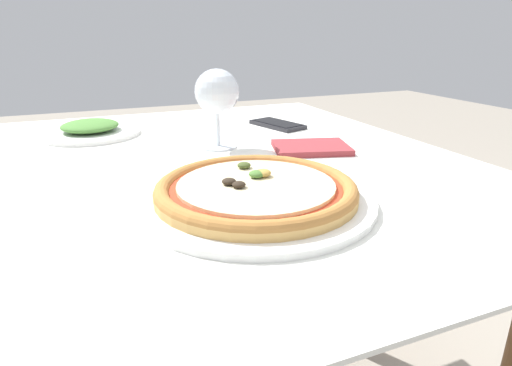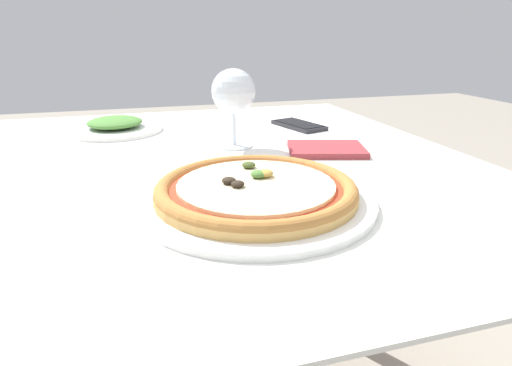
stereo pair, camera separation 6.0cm
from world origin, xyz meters
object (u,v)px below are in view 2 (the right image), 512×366
object	(u,v)px
dining_table	(171,208)
wine_glass_far_left	(233,93)
pizza_plate	(256,192)
cell_phone	(299,125)
side_plate	(115,126)

from	to	relation	value
dining_table	wine_glass_far_left	xyz separation A→B (m)	(0.15, 0.09, 0.20)
dining_table	pizza_plate	xyz separation A→B (m)	(0.11, -0.22, 0.11)
cell_phone	side_plate	size ratio (longest dim) A/B	0.71
cell_phone	side_plate	bearing A→B (deg)	169.82
dining_table	cell_phone	size ratio (longest dim) A/B	7.28
dining_table	pizza_plate	distance (m)	0.27
dining_table	pizza_plate	bearing A→B (deg)	-64.79
cell_phone	pizza_plate	bearing A→B (deg)	-118.48
cell_phone	wine_glass_far_left	bearing A→B (deg)	-145.53
pizza_plate	wine_glass_far_left	size ratio (longest dim) A/B	2.10
wine_glass_far_left	side_plate	xyz separation A→B (m)	(-0.24, 0.22, -0.10)
cell_phone	dining_table	bearing A→B (deg)	-147.11
pizza_plate	side_plate	xyz separation A→B (m)	(-0.20, 0.53, -0.00)
pizza_plate	cell_phone	bearing A→B (deg)	61.52
pizza_plate	cell_phone	distance (m)	0.51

